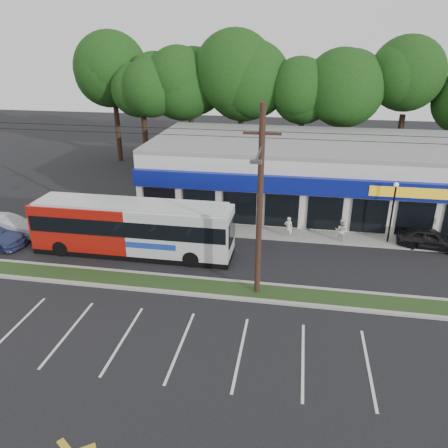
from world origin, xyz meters
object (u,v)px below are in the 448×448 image
Objects in this scene: car_dark at (429,238)px; utility_pole at (256,199)px; pedestrian_a at (288,227)px; car_silver at (6,227)px; pedestrian_b at (341,230)px; lamp_post at (393,206)px; metrobus at (133,227)px.

utility_pole is at bearing 134.22° from car_dark.
utility_pole is 32.35× the size of pedestrian_a.
pedestrian_b is at bearing -89.89° from car_silver.
car_silver reaches higher than pedestrian_a.
car_silver is at bearing 20.35° from pedestrian_b.
car_dark is 5.61m from pedestrian_b.
lamp_post is (8.17, 7.87, -2.74)m from utility_pole.
utility_pole is 11.67m from lamp_post.
lamp_post is at bearing 14.84° from metrobus.
car_dark is 28.36m from car_silver.
utility_pole reaches higher than pedestrian_a.
utility_pole is at bearing 68.35° from pedestrian_b.
utility_pole is 30.72× the size of pedestrian_b.
metrobus is 3.19× the size of car_dark.
metrobus is 19.17m from car_dark.
metrobus is (-16.23, -4.30, -0.87)m from lamp_post.
lamp_post reaches higher than pedestrian_a.
pedestrian_a is at bearing 22.61° from metrobus.
metrobus reaches higher than car_dark.
lamp_post is 6.90m from pedestrian_a.
metrobus is 2.65× the size of car_silver.
utility_pole is at bearing -23.91° from metrobus.
utility_pole is 10.47× the size of car_silver.
utility_pole is 11.76× the size of lamp_post.
pedestrian_a is at bearing 12.02° from pedestrian_b.
pedestrian_b is (22.56, 3.30, 0.03)m from car_silver.
pedestrian_b is at bearing -175.72° from pedestrian_a.
car_silver is at bearing 105.50° from car_dark.
lamp_post reaches higher than car_silver.
pedestrian_b reaches higher than car_silver.
car_dark is at bearing 35.41° from utility_pole.
pedestrian_b is at bearing -174.51° from lamp_post.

